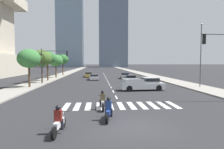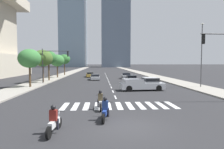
# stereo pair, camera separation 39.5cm
# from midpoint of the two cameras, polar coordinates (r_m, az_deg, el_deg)

# --- Properties ---
(ground_plane) EXTENTS (800.00, 800.00, 0.00)m
(ground_plane) POSITION_cam_midpoint_polar(r_m,az_deg,el_deg) (11.26, 4.95, -15.09)
(ground_plane) COLOR #28282B
(sidewalk_east) EXTENTS (4.00, 260.00, 0.15)m
(sidewalk_east) POSITION_cam_midpoint_polar(r_m,az_deg,el_deg) (43.06, 14.91, -1.30)
(sidewalk_east) COLOR gray
(sidewalk_east) RESTS_ON ground
(sidewalk_west) EXTENTS (4.00, 260.00, 0.15)m
(sidewalk_west) POSITION_cam_midpoint_polar(r_m,az_deg,el_deg) (42.06, -18.90, -1.49)
(sidewalk_west) COLOR gray
(sidewalk_west) RESTS_ON ground
(crosswalk_near) EXTENTS (9.45, 2.90, 0.01)m
(crosswalk_near) POSITION_cam_midpoint_polar(r_m,az_deg,el_deg) (16.43, 1.91, -9.10)
(crosswalk_near) COLOR silver
(crosswalk_near) RESTS_ON ground
(lane_divider_center) EXTENTS (0.14, 50.00, 0.01)m
(lane_divider_center) POSITION_cam_midpoint_polar(r_m,az_deg,el_deg) (44.13, -1.98, -1.17)
(lane_divider_center) COLOR silver
(lane_divider_center) RESTS_ON ground
(motorcycle_lead) EXTENTS (0.70, 2.16, 1.49)m
(motorcycle_lead) POSITION_cam_midpoint_polar(r_m,az_deg,el_deg) (10.49, -16.42, -13.28)
(motorcycle_lead) COLOR black
(motorcycle_lead) RESTS_ON ground
(motorcycle_trailing) EXTENTS (0.74, 2.19, 1.49)m
(motorcycle_trailing) POSITION_cam_midpoint_polar(r_m,az_deg,el_deg) (12.36, -1.88, -10.58)
(motorcycle_trailing) COLOR black
(motorcycle_trailing) RESTS_ON ground
(motorcycle_third) EXTENTS (0.70, 2.18, 1.49)m
(motorcycle_third) POSITION_cam_midpoint_polar(r_m,az_deg,el_deg) (15.10, -3.54, -7.99)
(motorcycle_third) COLOR black
(motorcycle_third) RESTS_ON ground
(pickup_truck) EXTENTS (5.77, 2.48, 1.67)m
(pickup_truck) POSITION_cam_midpoint_polar(r_m,az_deg,el_deg) (25.59, 8.96, -2.77)
(pickup_truck) COLOR #B7BABF
(pickup_truck) RESTS_ON ground
(sedan_gold_0) EXTENTS (2.24, 4.58, 1.26)m
(sedan_gold_0) POSITION_cam_midpoint_polar(r_m,az_deg,el_deg) (48.86, -7.17, -0.07)
(sedan_gold_0) COLOR #B28E38
(sedan_gold_0) RESTS_ON ground
(sedan_silver_1) EXTENTS (2.06, 4.34, 1.25)m
(sedan_silver_1) POSITION_cam_midpoint_polar(r_m,az_deg,el_deg) (43.92, 3.59, -0.44)
(sedan_silver_1) COLOR #B7BABF
(sedan_silver_1) RESTS_ON ground
(sedan_silver_2) EXTENTS (2.11, 4.57, 1.19)m
(sedan_silver_2) POSITION_cam_midpoint_polar(r_m,az_deg,el_deg) (40.85, -5.63, -0.78)
(sedan_silver_2) COLOR #B7BABF
(sedan_silver_2) RESTS_ON ground
(sedan_black_3) EXTENTS (1.88, 4.65, 1.31)m
(sedan_black_3) POSITION_cam_midpoint_polar(r_m,az_deg,el_deg) (35.50, 5.17, -1.33)
(sedan_black_3) COLOR black
(sedan_black_3) RESTS_ON ground
(traffic_signal_far) EXTENTS (4.74, 0.28, 5.77)m
(traffic_signal_far) POSITION_cam_midpoint_polar(r_m,az_deg,el_deg) (33.93, -17.56, 4.23)
(traffic_signal_far) COLOR #333335
(traffic_signal_far) RESTS_ON sidewalk_west
(street_lamp_east) EXTENTS (0.50, 0.24, 8.95)m
(street_lamp_east) POSITION_cam_midpoint_polar(r_m,az_deg,el_deg) (30.34, 24.27, 6.31)
(street_lamp_east) COLOR #3F3F42
(street_lamp_east) RESTS_ON sidewalk_east
(street_tree_nearest) EXTENTS (3.14, 3.14, 5.37)m
(street_tree_nearest) POSITION_cam_midpoint_polar(r_m,az_deg,el_deg) (29.90, -23.55, 4.30)
(street_tree_nearest) COLOR #4C3823
(street_tree_nearest) RESTS_ON sidewalk_west
(street_tree_second) EXTENTS (3.40, 3.40, 5.67)m
(street_tree_second) POSITION_cam_midpoint_polar(r_m,az_deg,el_deg) (35.93, -20.22, 4.50)
(street_tree_second) COLOR #4C3823
(street_tree_second) RESTS_ON sidewalk_west
(street_tree_third) EXTENTS (3.05, 3.05, 5.68)m
(street_tree_third) POSITION_cam_midpoint_polar(r_m,az_deg,el_deg) (39.64, -18.69, 4.64)
(street_tree_third) COLOR #4C3823
(street_tree_third) RESTS_ON sidewalk_west
(street_tree_fourth) EXTENTS (3.26, 3.26, 5.34)m
(street_tree_fourth) POSITION_cam_midpoint_polar(r_m,az_deg,el_deg) (46.92, -16.40, 3.95)
(street_tree_fourth) COLOR #4C3823
(street_tree_fourth) RESTS_ON sidewalk_west
(street_tree_fifth) EXTENTS (3.17, 3.17, 5.76)m
(street_tree_fifth) POSITION_cam_midpoint_polar(r_m,az_deg,el_deg) (55.73, -14.46, 4.36)
(street_tree_fifth) COLOR #4C3823
(street_tree_fifth) RESTS_ON sidewalk_west
(office_tower_left_skyline) EXTENTS (21.08, 28.04, 110.50)m
(office_tower_left_skyline) POSITION_cam_midpoint_polar(r_m,az_deg,el_deg) (180.45, -12.07, 19.87)
(office_tower_left_skyline) COLOR #7A93A8
(office_tower_left_skyline) RESTS_ON ground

